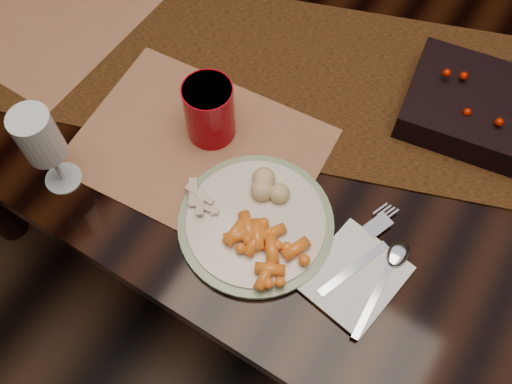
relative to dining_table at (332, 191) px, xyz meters
The scene contains 14 objects.
floor 0.38m from the dining_table, ahead, with size 5.00×5.00×0.00m, color black.
dining_table is the anchor object (origin of this frame).
table_runner 0.38m from the dining_table, 31.87° to the left, with size 1.85×0.38×0.00m, color #522B12.
placemat_main 0.48m from the dining_table, 125.36° to the right, with size 0.41×0.30×0.00m, color #9D653D.
placemat_second 0.79m from the dining_table, 167.67° to the right, with size 0.47×0.35×0.00m, color brown.
dinner_plate 0.50m from the dining_table, 93.07° to the right, with size 0.25×0.25×0.01m, color beige.
baby_carrots 0.54m from the dining_table, 87.26° to the right, with size 0.12×0.10×0.02m, color orange, non-canonical shape.
mashed_potatoes 0.50m from the dining_table, 95.55° to the right, with size 0.08×0.07×0.04m, color beige, non-canonical shape.
turkey_shreds 0.53m from the dining_table, 109.15° to the right, with size 0.07×0.06×0.02m, color tan, non-canonical shape.
napkin 0.52m from the dining_table, 63.55° to the right, with size 0.13×0.15×0.01m, color white.
fork 0.50m from the dining_table, 62.21° to the right, with size 0.03×0.17×0.00m, color silver, non-canonical shape.
spoon 0.53m from the dining_table, 57.34° to the right, with size 0.03×0.16×0.00m, color silver, non-canonical shape.
red_cup 0.51m from the dining_table, 130.70° to the right, with size 0.08×0.08×0.11m, color #9B000B.
wine_glass 0.71m from the dining_table, 128.83° to the right, with size 0.06×0.06×0.17m, color silver, non-canonical shape.
Camera 1 is at (0.18, -0.64, 1.58)m, focal length 40.00 mm.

